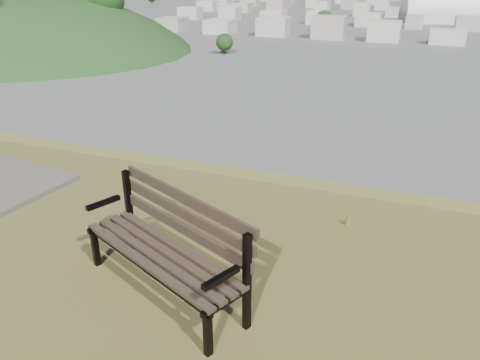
% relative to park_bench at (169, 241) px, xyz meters
% --- Properties ---
extents(park_bench, '(1.85, 1.25, 0.93)m').
position_rel_park_bench_xyz_m(park_bench, '(0.00, 0.00, 0.00)').
color(park_bench, '#3D3223').
rests_on(park_bench, hilltop_mesa).
extents(arena, '(54.22, 33.05, 21.34)m').
position_rel_park_bench_xyz_m(arena, '(14.64, 281.63, -20.50)').
color(arena, silver).
rests_on(arena, ground).
extents(green_wooded_hill, '(164.48, 131.58, 82.24)m').
position_rel_park_bench_xyz_m(green_wooded_hill, '(-142.10, 132.22, -25.40)').
color(green_wooded_hill, '#1C4419').
rests_on(green_wooded_hill, ground).
extents(city_blocks, '(395.00, 361.00, 7.00)m').
position_rel_park_bench_xyz_m(city_blocks, '(-1.05, 393.03, -22.03)').
color(city_blocks, beige).
rests_on(city_blocks, ground).
extents(city_trees, '(406.52, 387.20, 9.98)m').
position_rel_park_bench_xyz_m(city_trees, '(-27.44, 317.59, -20.69)').
color(city_trees, '#322319').
rests_on(city_trees, ground).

